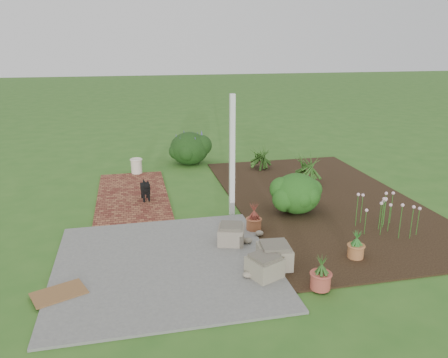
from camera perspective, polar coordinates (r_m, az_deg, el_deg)
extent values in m
plane|color=#316520|center=(8.98, -0.70, -5.10)|extent=(80.00, 80.00, 0.00)
cube|color=slate|center=(7.25, -7.71, -10.93)|extent=(3.50, 3.50, 0.04)
cube|color=maroon|center=(10.45, -11.85, -2.05)|extent=(1.60, 3.50, 0.04)
cube|color=black|center=(10.18, 12.64, -2.67)|extent=(4.00, 7.00, 0.03)
cube|color=white|center=(8.74, 1.06, 2.90)|extent=(0.10, 0.10, 2.50)
cube|color=gray|center=(6.78, 5.31, -11.36)|extent=(0.59, 0.59, 0.30)
cube|color=#766D5C|center=(7.06, 6.59, -10.02)|extent=(0.54, 0.54, 0.33)
cube|color=#766E5A|center=(7.77, 0.94, -7.32)|extent=(0.56, 0.56, 0.30)
cube|color=brown|center=(6.81, -20.76, -13.77)|extent=(0.84, 0.70, 0.02)
cube|color=black|center=(9.94, -10.26, -1.21)|extent=(0.21, 0.39, 0.17)
cylinder|color=black|center=(9.86, -10.42, -2.46)|extent=(0.05, 0.05, 0.19)
cylinder|color=black|center=(9.88, -9.76, -2.39)|extent=(0.05, 0.05, 0.19)
cylinder|color=black|center=(10.12, -10.65, -1.96)|extent=(0.05, 0.05, 0.19)
cylinder|color=black|center=(10.13, -10.01, -1.89)|extent=(0.05, 0.05, 0.19)
sphere|color=black|center=(9.68, -10.10, -0.86)|extent=(0.16, 0.16, 0.16)
cone|color=black|center=(10.09, -10.47, -0.25)|extent=(0.07, 0.12, 0.14)
cylinder|color=beige|center=(12.04, -11.36, 1.66)|extent=(0.38, 0.38, 0.39)
ellipsoid|color=#153912|center=(9.23, 9.49, -1.72)|extent=(1.28, 1.28, 0.84)
cylinder|color=#A45C37|center=(8.34, 3.91, -5.89)|extent=(0.34, 0.34, 0.23)
cylinder|color=#AD6B3A|center=(7.64, 16.82, -9.00)|extent=(0.28, 0.28, 0.22)
cylinder|color=#AD483A|center=(6.63, 12.50, -12.84)|extent=(0.29, 0.29, 0.25)
ellipsoid|color=black|center=(12.87, -4.57, 4.11)|extent=(1.36, 1.36, 0.96)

